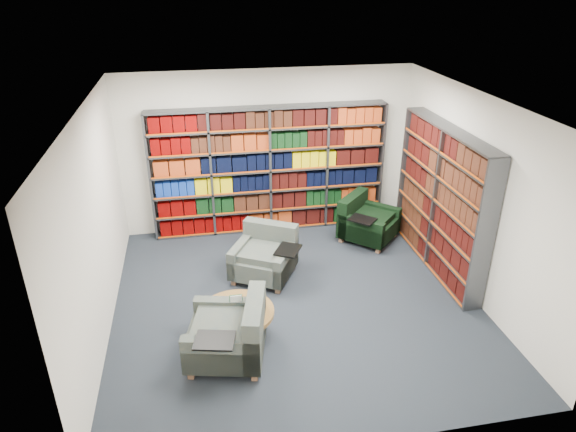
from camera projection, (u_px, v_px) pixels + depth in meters
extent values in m
cube|color=black|center=(296.00, 301.00, 7.26)|extent=(5.00, 5.00, 0.01)
cube|color=white|center=(297.00, 104.00, 6.04)|extent=(5.00, 5.00, 0.01)
cube|color=white|center=(268.00, 151.00, 8.87)|extent=(5.00, 0.01, 2.80)
cube|color=white|center=(354.00, 333.00, 4.43)|extent=(5.00, 0.01, 2.80)
cube|color=white|center=(95.00, 228.00, 6.23)|extent=(0.01, 5.00, 2.80)
cube|color=white|center=(474.00, 197.00, 7.06)|extent=(0.01, 5.00, 2.80)
cube|color=#47494F|center=(269.00, 170.00, 8.85)|extent=(4.00, 0.28, 2.20)
cube|color=silver|center=(268.00, 168.00, 8.96)|extent=(4.00, 0.02, 2.20)
cube|color=#D84C0A|center=(271.00, 173.00, 8.73)|extent=(4.00, 0.01, 2.20)
cube|color=#5B0000|center=(270.00, 218.00, 9.25)|extent=(3.88, 0.21, 0.29)
cube|color=#5B0000|center=(270.00, 200.00, 9.09)|extent=(3.88, 0.21, 0.29)
cube|color=navy|center=(270.00, 181.00, 8.93)|extent=(3.88, 0.21, 0.29)
cube|color=#A03511|center=(269.00, 161.00, 8.77)|extent=(3.88, 0.21, 0.29)
cube|color=#5B0000|center=(269.00, 140.00, 8.61)|extent=(3.88, 0.21, 0.29)
cube|color=#5B0000|center=(269.00, 119.00, 8.45)|extent=(3.88, 0.21, 0.29)
cube|color=#47494F|center=(441.00, 201.00, 7.70)|extent=(0.28, 2.50, 2.20)
cube|color=silver|center=(449.00, 200.00, 7.72)|extent=(0.02, 2.50, 2.20)
cube|color=#D84C0A|center=(433.00, 201.00, 7.68)|extent=(0.02, 2.50, 2.20)
cube|color=#3A1A0E|center=(433.00, 254.00, 8.10)|extent=(0.21, 2.38, 0.29)
cube|color=#3A1A0E|center=(436.00, 233.00, 7.94)|extent=(0.21, 2.38, 0.29)
cube|color=#3A1A0E|center=(439.00, 212.00, 7.78)|extent=(0.21, 2.38, 0.29)
cube|color=black|center=(443.00, 190.00, 7.62)|extent=(0.21, 2.38, 0.29)
cube|color=black|center=(446.00, 166.00, 7.46)|extent=(0.21, 2.38, 0.29)
cube|color=black|center=(449.00, 142.00, 7.30)|extent=(0.21, 2.38, 0.29)
cube|color=#0C2035|center=(264.00, 263.00, 7.73)|extent=(1.14, 1.14, 0.30)
cube|color=#0C2035|center=(271.00, 242.00, 7.93)|extent=(0.83, 0.57, 0.67)
cube|color=#0C2035|center=(242.00, 255.00, 7.80)|extent=(0.52, 0.80, 0.45)
cube|color=#0C2035|center=(286.00, 262.00, 7.60)|extent=(0.52, 0.80, 0.45)
cube|color=black|center=(288.00, 250.00, 7.44)|extent=(0.48, 0.51, 0.02)
cube|color=brown|center=(234.00, 282.00, 7.62)|extent=(0.09, 0.09, 0.09)
cube|color=brown|center=(278.00, 290.00, 7.42)|extent=(0.09, 0.09, 0.09)
cube|color=brown|center=(251.00, 259.00, 8.21)|extent=(0.09, 0.09, 0.09)
cube|color=brown|center=(292.00, 266.00, 8.01)|extent=(0.09, 0.09, 0.09)
cube|color=black|center=(369.00, 227.00, 8.81)|extent=(1.18, 1.18, 0.30)
cube|color=black|center=(352.00, 213.00, 8.89)|extent=(0.71, 0.73, 0.67)
cube|color=black|center=(360.00, 231.00, 8.52)|extent=(0.69, 0.67, 0.44)
cube|color=black|center=(377.00, 215.00, 9.05)|extent=(0.69, 0.67, 0.44)
cube|color=black|center=(362.00, 219.00, 8.35)|extent=(0.51, 0.51, 0.02)
cube|color=brown|center=(378.00, 250.00, 8.47)|extent=(0.09, 0.09, 0.09)
cube|color=brown|center=(394.00, 234.00, 8.99)|extent=(0.09, 0.09, 0.09)
cube|color=brown|center=(341.00, 239.00, 8.81)|extent=(0.09, 0.09, 0.09)
cube|color=brown|center=(359.00, 224.00, 9.33)|extent=(0.09, 0.09, 0.09)
cube|color=#0C2035|center=(226.00, 340.00, 6.10)|extent=(1.06, 1.06, 0.32)
cube|color=#0C2035|center=(255.00, 327.00, 6.00)|extent=(0.39, 0.91, 0.71)
cube|color=#0C2035|center=(230.00, 315.00, 6.40)|extent=(0.90, 0.33, 0.47)
cube|color=#0C2035|center=(221.00, 356.00, 5.73)|extent=(0.90, 0.33, 0.47)
cube|color=black|center=(215.00, 340.00, 5.57)|extent=(0.50, 0.42, 0.02)
cube|color=brown|center=(203.00, 333.00, 6.53)|extent=(0.08, 0.08, 0.10)
cube|color=brown|center=(191.00, 374.00, 5.87)|extent=(0.08, 0.08, 0.10)
cube|color=brown|center=(260.00, 335.00, 6.50)|extent=(0.08, 0.08, 0.10)
cube|color=brown|center=(255.00, 376.00, 5.85)|extent=(0.08, 0.08, 0.10)
cylinder|color=brown|center=(237.00, 312.00, 6.33)|extent=(0.93, 0.93, 0.05)
cylinder|color=brown|center=(237.00, 326.00, 6.42)|extent=(0.12, 0.12, 0.37)
cube|color=brown|center=(238.00, 336.00, 6.49)|extent=(0.67, 0.08, 0.06)
cube|color=brown|center=(238.00, 336.00, 6.49)|extent=(0.08, 0.67, 0.06)
cube|color=black|center=(237.00, 310.00, 6.31)|extent=(0.10, 0.05, 0.01)
cube|color=white|center=(236.00, 303.00, 6.27)|extent=(0.14, 0.01, 0.21)
cube|color=#145926|center=(236.00, 302.00, 6.28)|extent=(0.16, 0.00, 0.22)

